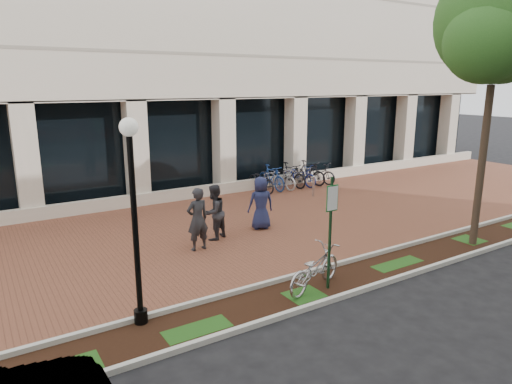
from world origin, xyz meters
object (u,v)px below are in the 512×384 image
parking_sign (331,220)px  lamppost (134,212)px  street_tree (498,30)px  pedestrian_mid (214,212)px  pedestrian_right (261,203)px  bollard (313,186)px  bike_rack_cluster (290,176)px  locked_bicycle (314,268)px  pedestrian_left (198,219)px

parking_sign → lamppost: 4.48m
street_tree → pedestrian_mid: bearing=144.9°
lamppost → street_tree: (10.27, -0.77, 3.90)m
lamppost → pedestrian_right: bearing=35.9°
lamppost → bollard: lamppost is taller
street_tree → pedestrian_mid: 9.70m
pedestrian_right → bike_rack_cluster: pedestrian_right is taller
locked_bicycle → bike_rack_cluster: bike_rack_cluster is taller
street_tree → pedestrian_left: (-7.44, 4.02, -5.34)m
locked_bicycle → bollard: size_ratio=2.14×
parking_sign → lamppost: lamppost is taller
locked_bicycle → pedestrian_left: size_ratio=1.05×
parking_sign → pedestrian_right: parking_sign is taller
bike_rack_cluster → parking_sign: bearing=-128.6°
street_tree → pedestrian_right: 8.62m
pedestrian_mid → bike_rack_cluster: 8.04m
pedestrian_right → bike_rack_cluster: 6.56m
bike_rack_cluster → lamppost: bearing=-146.7°
street_tree → locked_bicycle: (-6.21, 0.13, -5.76)m
street_tree → pedestrian_left: street_tree is taller
lamppost → bollard: size_ratio=4.53×
parking_sign → bike_rack_cluster: (5.81, 9.43, -1.18)m
bollard → bike_rack_cluster: size_ratio=0.22×
pedestrian_left → pedestrian_right: 2.78m
lamppost → pedestrian_left: bearing=49.0°
pedestrian_mid → lamppost: bearing=21.5°
street_tree → bollard: 9.38m
locked_bicycle → pedestrian_mid: size_ratio=1.12×
bollard → pedestrian_right: bearing=-149.5°
pedestrian_left → pedestrian_right: (2.68, 0.74, -0.05)m
street_tree → bollard: bearing=92.8°
street_tree → bike_rack_cluster: bearing=90.7°
bollard → lamppost: bearing=-146.4°
street_tree → locked_bicycle: street_tree is taller
lamppost → bike_rack_cluster: (10.16, 8.60, -1.83)m
pedestrian_left → street_tree: bearing=146.8°
locked_bicycle → bike_rack_cluster: (6.10, 9.24, 0.03)m
parking_sign → bollard: size_ratio=2.96×
pedestrian_left → pedestrian_right: bearing=-169.5°
parking_sign → bollard: parking_sign is taller
pedestrian_mid → pedestrian_right: 1.84m
pedestrian_left → pedestrian_mid: bearing=-149.0°
pedestrian_mid → bollard: 6.81m
lamppost → pedestrian_mid: 5.54m
parking_sign → street_tree: 7.47m
locked_bicycle → pedestrian_right: pedestrian_right is taller
pedestrian_mid → pedestrian_right: (1.83, 0.12, 0.02)m
pedestrian_left → bike_rack_cluster: 9.09m
locked_bicycle → pedestrian_right: (1.45, 4.63, 0.38)m
lamppost → street_tree: 11.02m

